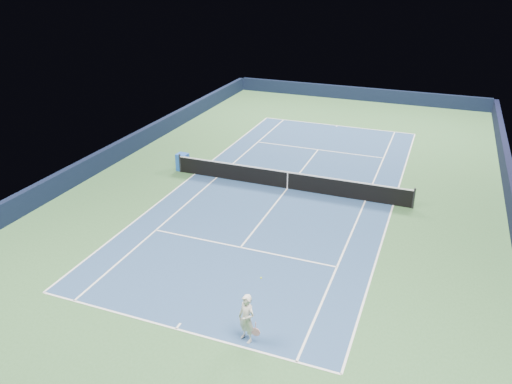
% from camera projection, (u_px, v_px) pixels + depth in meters
% --- Properties ---
extents(ground, '(40.00, 40.00, 0.00)m').
position_uv_depth(ground, '(287.00, 189.00, 26.38)').
color(ground, '#335C32').
rests_on(ground, ground).
extents(wall_far, '(22.00, 0.35, 1.10)m').
position_uv_depth(wall_far, '(358.00, 94.00, 42.92)').
color(wall_far, black).
rests_on(wall_far, ground).
extents(wall_left, '(0.35, 40.00, 1.10)m').
position_uv_depth(wall_left, '(115.00, 153.00, 29.69)').
color(wall_left, '#101832').
rests_on(wall_left, ground).
extents(court_surface, '(10.97, 23.77, 0.01)m').
position_uv_depth(court_surface, '(287.00, 189.00, 26.38)').
color(court_surface, navy).
rests_on(court_surface, ground).
extents(baseline_far, '(10.97, 0.08, 0.00)m').
position_uv_depth(baseline_far, '(337.00, 126.00, 36.43)').
color(baseline_far, white).
rests_on(baseline_far, ground).
extents(baseline_near, '(10.97, 0.08, 0.00)m').
position_uv_depth(baseline_near, '(176.00, 329.00, 16.33)').
color(baseline_near, white).
rests_on(baseline_near, ground).
extents(sideline_doubles_right, '(0.08, 23.77, 0.00)m').
position_uv_depth(sideline_doubles_right, '(393.00, 205.00, 24.59)').
color(sideline_doubles_right, white).
rests_on(sideline_doubles_right, ground).
extents(sideline_doubles_left, '(0.08, 23.77, 0.00)m').
position_uv_depth(sideline_doubles_left, '(195.00, 174.00, 28.17)').
color(sideline_doubles_left, white).
rests_on(sideline_doubles_left, ground).
extents(sideline_singles_right, '(0.08, 23.77, 0.00)m').
position_uv_depth(sideline_singles_right, '(365.00, 201.00, 25.03)').
color(sideline_singles_right, white).
rests_on(sideline_singles_right, ground).
extents(sideline_singles_left, '(0.08, 23.77, 0.00)m').
position_uv_depth(sideline_singles_left, '(217.00, 177.00, 27.72)').
color(sideline_singles_left, white).
rests_on(sideline_singles_left, ground).
extents(service_line_far, '(8.23, 0.08, 0.00)m').
position_uv_depth(service_line_far, '(318.00, 150.00, 31.79)').
color(service_line_far, white).
rests_on(service_line_far, ground).
extents(service_line_near, '(8.23, 0.08, 0.00)m').
position_uv_depth(service_line_near, '(241.00, 247.00, 20.97)').
color(service_line_near, white).
rests_on(service_line_near, ground).
extents(center_service_line, '(0.08, 12.80, 0.00)m').
position_uv_depth(center_service_line, '(287.00, 188.00, 26.38)').
color(center_service_line, white).
rests_on(center_service_line, ground).
extents(center_mark_far, '(0.08, 0.30, 0.00)m').
position_uv_depth(center_mark_far, '(337.00, 126.00, 36.30)').
color(center_mark_far, white).
rests_on(center_mark_far, ground).
extents(center_mark_near, '(0.08, 0.30, 0.00)m').
position_uv_depth(center_mark_near, '(178.00, 326.00, 16.45)').
color(center_mark_near, white).
rests_on(center_mark_near, ground).
extents(tennis_net, '(12.90, 0.10, 1.07)m').
position_uv_depth(tennis_net, '(288.00, 180.00, 26.17)').
color(tennis_net, black).
rests_on(tennis_net, ground).
extents(sponsor_cube, '(0.65, 0.59, 1.00)m').
position_uv_depth(sponsor_cube, '(183.00, 162.00, 28.51)').
color(sponsor_cube, '#1D52B2').
rests_on(sponsor_cube, ground).
extents(tennis_player, '(0.83, 1.34, 1.77)m').
position_uv_depth(tennis_player, '(247.00, 319.00, 15.51)').
color(tennis_player, silver).
rests_on(tennis_player, ground).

